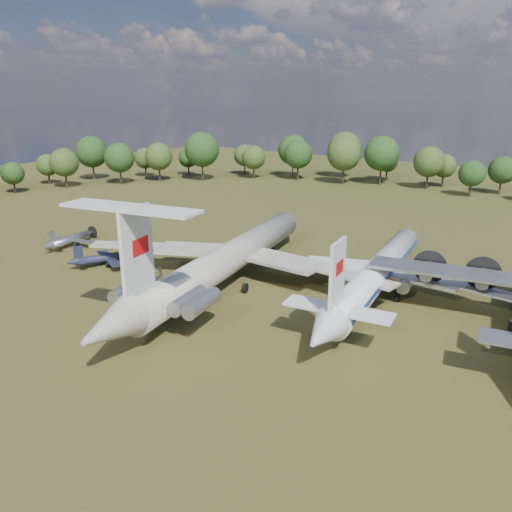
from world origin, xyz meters
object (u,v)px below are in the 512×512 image
Objects in this scene: il62_airliner at (230,264)px; small_prop_west at (106,259)px; tu104_jet at (377,277)px; person_on_il62 at (160,274)px; small_prop_northwest at (70,241)px.

il62_airliner reaches higher than small_prop_west.
person_on_il62 is (-13.80, -24.81, 4.26)m from tu104_jet.
small_prop_west is (-38.29, -14.87, -1.55)m from tu104_jet.
person_on_il62 is at bearing -1.67° from small_prop_west.
small_prop_west is at bearing -24.60° from small_prop_northwest.
il62_airliner is 34.32m from small_prop_northwest.
person_on_il62 is (4.16, -15.88, 3.82)m from il62_airliner.
person_on_il62 is (24.49, -9.94, 5.81)m from small_prop_west.
small_prop_northwest is (-52.02, -12.56, -1.54)m from tu104_jet.
small_prop_northwest is at bearing 171.41° from il62_airliner.
il62_airliner is at bearing 36.71° from small_prop_west.
il62_airliner is 16.86m from person_on_il62.
small_prop_west is 27.06m from person_on_il62.
small_prop_northwest reaches higher than small_prop_west.
il62_airliner is at bearing -87.16° from person_on_il62.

